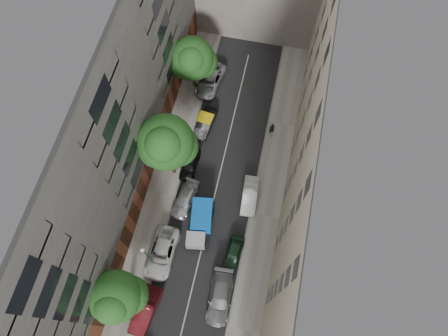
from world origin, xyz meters
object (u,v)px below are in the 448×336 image
(car_right_3, at_px, (250,196))
(lamp_post, at_px, (147,255))
(pedestrian, at_px, (272,128))
(car_left_3, at_px, (185,199))
(tree_far, at_px, (193,60))
(tarp_truck, at_px, (200,223))
(car_left_1, at_px, (146,311))
(car_left_6, at_px, (210,81))
(tree_mid, at_px, (167,144))
(car_right_2, at_px, (233,254))
(car_left_2, at_px, (162,253))
(car_left_5, at_px, (206,123))
(car_right_1, at_px, (220,297))
(car_left_4, at_px, (190,164))
(tree_near, at_px, (116,298))

(car_right_3, bearing_deg, lamp_post, -135.87)
(lamp_post, xyz_separation_m, pedestrian, (8.70, 16.69, -2.94))
(car_left_3, bearing_deg, tree_far, 109.82)
(tarp_truck, distance_m, car_left_1, 9.45)
(car_left_6, height_order, tree_mid, tree_mid)
(car_right_2, relative_size, tree_far, 0.52)
(car_left_2, bearing_deg, tarp_truck, 50.98)
(car_left_5, height_order, car_right_3, car_right_3)
(car_right_1, height_order, pedestrian, pedestrian)
(car_left_5, bearing_deg, car_left_2, -85.32)
(tarp_truck, xyz_separation_m, car_left_2, (-3.00, -3.55, -0.48))
(tree_mid, bearing_deg, car_left_5, 73.40)
(car_right_2, bearing_deg, car_right_3, 91.36)
(car_left_1, height_order, car_left_3, car_left_1)
(car_left_1, xyz_separation_m, car_left_4, (0.30, 15.15, -0.09))
(car_right_3, bearing_deg, car_left_3, -167.99)
(car_left_3, bearing_deg, tree_mid, 133.85)
(pedestrian, bearing_deg, lamp_post, 38.88)
(tree_near, relative_size, pedestrian, 4.20)
(car_left_3, relative_size, car_left_4, 1.12)
(car_right_1, bearing_deg, pedestrian, 81.09)
(tarp_truck, distance_m, car_left_2, 4.67)
(car_left_4, xyz_separation_m, car_left_6, (-0.30, 10.85, 0.07))
(car_left_1, height_order, tree_near, tree_near)
(car_left_1, relative_size, car_left_4, 1.17)
(lamp_post, bearing_deg, car_left_2, 59.19)
(tree_mid, xyz_separation_m, tree_far, (-0.55, 11.26, -2.01))
(car_right_1, bearing_deg, car_right_2, 81.40)
(tarp_truck, height_order, car_left_1, tarp_truck)
(car_left_4, height_order, tree_mid, tree_mid)
(car_left_3, distance_m, car_left_6, 14.82)
(car_right_1, relative_size, car_right_2, 1.39)
(car_left_6, relative_size, car_right_3, 1.24)
(tarp_truck, relative_size, tree_far, 0.71)
(tarp_truck, relative_size, tree_mid, 0.52)
(car_left_6, bearing_deg, car_left_5, -73.02)
(car_right_3, bearing_deg, car_left_2, -137.14)
(car_right_1, distance_m, car_right_3, 10.43)
(car_left_6, bearing_deg, car_left_3, -78.06)
(car_left_2, relative_size, car_right_1, 1.04)
(lamp_post, bearing_deg, tree_near, -106.41)
(car_right_1, bearing_deg, car_left_6, 101.64)
(car_left_2, xyz_separation_m, tree_mid, (-1.10, 8.63, 6.06))
(car_left_6, xyz_separation_m, tree_mid, (-1.10, -11.97, 6.07))
(car_left_6, bearing_deg, pedestrian, -22.41)
(tree_far, distance_m, pedestrian, 11.27)
(car_left_3, xyz_separation_m, car_left_6, (-0.80, 14.80, 0.10))
(car_left_1, distance_m, car_right_3, 14.86)
(tarp_truck, relative_size, car_right_3, 1.19)
(tree_near, height_order, tree_far, tree_near)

